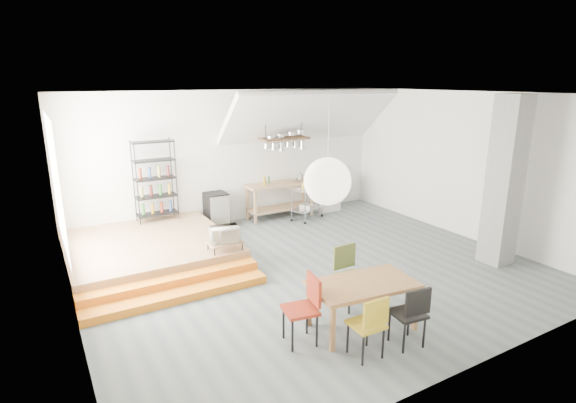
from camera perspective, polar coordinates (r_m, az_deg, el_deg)
floor at (r=8.53m, az=2.91°, el=-8.53°), size 8.00×8.00×0.00m
wall_back at (r=11.05m, az=-6.91°, el=5.59°), size 8.00×0.04×3.20m
wall_left at (r=6.79m, az=-26.56°, el=-2.11°), size 0.04×7.00×3.20m
wall_right at (r=10.70m, az=21.40°, el=4.32°), size 0.04×7.00×3.20m
ceiling at (r=7.81m, az=3.24°, el=13.49°), size 8.00×7.00×0.02m
slope_ceiling at (r=11.25m, az=2.77°, el=10.73°), size 4.40×1.44×1.32m
window_pane at (r=8.20m, az=-27.37°, el=2.01°), size 0.02×2.50×2.20m
platform at (r=9.29m, az=-17.22°, el=-5.84°), size 3.00×3.00×0.40m
step_lower at (r=7.60m, az=-13.67°, el=-11.53°), size 3.00×0.35×0.13m
step_upper at (r=7.88m, az=-14.45°, el=-10.06°), size 3.00×0.35×0.27m
concrete_column at (r=9.27m, az=25.82°, el=2.29°), size 0.50×0.50×3.20m
kitchen_counter at (r=11.42m, az=-0.98°, el=1.02°), size 1.80×0.60×0.91m
stove at (r=12.18m, az=4.77°, el=1.17°), size 0.60×0.60×1.18m
pot_rack at (r=10.98m, az=-0.31°, el=7.63°), size 1.20×0.50×1.43m
wire_shelving at (r=10.21m, az=-16.54°, el=2.70°), size 0.88×0.38×1.80m
microwave_shelf at (r=8.34m, az=-8.02°, el=-5.17°), size 0.60×0.40×0.16m
paper_lantern at (r=5.66m, az=5.04°, el=2.56°), size 0.60×0.60×0.60m
dining_table at (r=6.48m, az=9.48°, el=-10.71°), size 1.56×1.00×0.70m
chair_mustard at (r=5.88m, az=10.35°, el=-14.79°), size 0.41×0.41×0.87m
chair_black at (r=6.22m, az=15.41°, el=-13.28°), size 0.45×0.45×0.88m
chair_olive at (r=7.10m, az=7.70°, el=-8.68°), size 0.45×0.45×0.96m
chair_red at (r=6.11m, az=2.24°, el=-12.83°), size 0.50×0.50×0.94m
rolling_cart at (r=11.29m, az=2.46°, el=0.40°), size 0.95×0.76×0.84m
mini_fridge at (r=10.82m, az=-9.08°, el=-1.10°), size 0.50×0.50×0.85m
microwave at (r=8.29m, az=-8.06°, el=-4.13°), size 0.57×0.43×0.28m
bowl at (r=11.52m, az=1.00°, el=2.74°), size 0.29×0.29×0.06m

